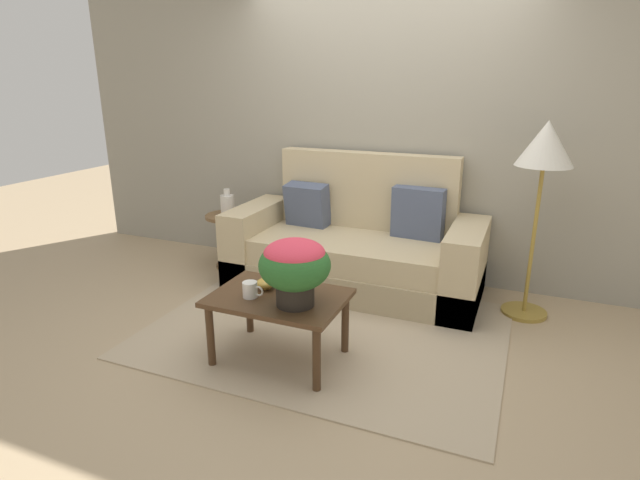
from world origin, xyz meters
TOP-DOWN VIEW (x-y plane):
  - ground_plane at (0.00, 0.00)m, footprint 14.00×14.00m
  - wall_back at (0.00, 1.35)m, footprint 6.40×0.12m
  - area_rug at (0.00, -0.02)m, footprint 2.49×1.90m
  - couch at (-0.09, 0.86)m, footprint 2.14×0.90m
  - coffee_table at (-0.14, -0.49)m, footprint 0.84×0.59m
  - side_table at (-1.36, 0.85)m, footprint 0.42×0.42m
  - floor_lamp at (1.32, 0.84)m, footprint 0.40×0.40m
  - potted_plant at (0.02, -0.57)m, footprint 0.43×0.43m
  - coffee_mug at (-0.29, -0.58)m, footprint 0.14×0.09m
  - snack_bowl at (-0.26, -0.42)m, footprint 0.13×0.13m
  - table_vase at (-1.36, 0.86)m, footprint 0.13×0.13m

SIDE VIEW (x-z plane):
  - ground_plane at x=0.00m, z-range 0.00..0.00m
  - area_rug at x=0.00m, z-range 0.00..0.01m
  - couch at x=-0.09m, z-range -0.23..0.91m
  - side_table at x=-1.36m, z-range 0.10..0.62m
  - coffee_table at x=-0.14m, z-range 0.16..0.61m
  - snack_bowl at x=-0.26m, z-range 0.45..0.52m
  - coffee_mug at x=-0.29m, z-range 0.45..0.55m
  - table_vase at x=-1.36m, z-range 0.50..0.75m
  - potted_plant at x=0.02m, z-range 0.50..0.91m
  - floor_lamp at x=1.32m, z-range 0.49..1.97m
  - wall_back at x=0.00m, z-range 0.00..2.70m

